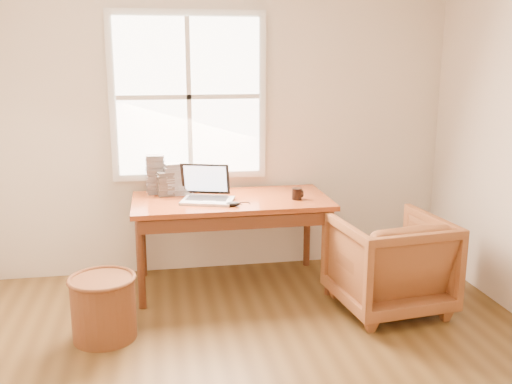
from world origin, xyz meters
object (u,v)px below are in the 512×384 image
wicker_stool (104,308)px  coffee_mug (297,194)px  laptop (207,185)px  desk (231,201)px  armchair (389,262)px  cd_stack_a (173,179)px

wicker_stool → coffee_mug: bearing=23.6°
wicker_stool → laptop: laptop is taller
desk → laptop: bearing=-158.6°
desk → armchair: size_ratio=1.99×
desk → wicker_stool: size_ratio=3.72×
wicker_stool → cd_stack_a: size_ratio=1.57×
wicker_stool → coffee_mug: size_ratio=4.70×
desk → laptop: size_ratio=4.05×
wicker_stool → coffee_mug: coffee_mug is taller
armchair → coffee_mug: coffee_mug is taller
armchair → cd_stack_a: (-1.57, 0.88, 0.52)m
coffee_mug → cd_stack_a: 1.04m
desk → armchair: 1.34m
armchair → cd_stack_a: size_ratio=2.94×
wicker_stool → cd_stack_a: cd_stack_a is taller
desk → coffee_mug: bearing=-12.9°
desk → armchair: desk is taller
coffee_mug → wicker_stool: bearing=-150.1°
armchair → wicker_stool: bearing=-3.2°
armchair → cd_stack_a: 1.87m
armchair → laptop: laptop is taller
armchair → coffee_mug: bearing=-49.2°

